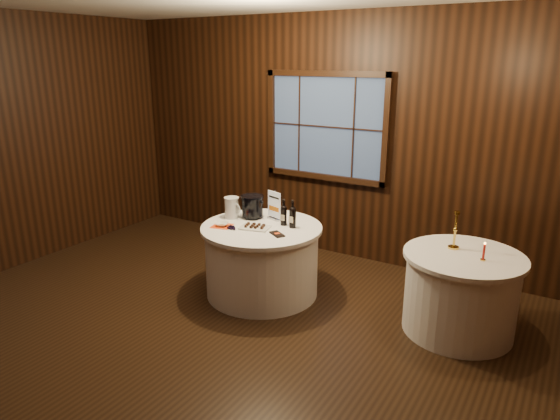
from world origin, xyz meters
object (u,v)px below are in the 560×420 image
Objects in this scene: port_bottle_left at (284,214)px; chocolate_box at (277,234)px; sign_stand at (275,210)px; glass_pitcher at (232,208)px; ice_bucket at (252,206)px; red_candle at (484,253)px; port_bottle_right at (293,216)px; grape_bunch at (232,227)px; side_table at (460,293)px; chocolate_plate at (255,227)px; cracker_bowl at (222,224)px; main_table at (262,260)px; brass_candlestick at (455,235)px.

port_bottle_left is 0.34m from chocolate_box.
sign_stand reaches higher than chocolate_box.
glass_pitcher reaches higher than chocolate_box.
ice_bucket reaches higher than red_candle.
chocolate_box is at bearing -38.21° from sign_stand.
port_bottle_right reaches higher than grape_bunch.
ice_bucket is at bearing 94.61° from grape_bunch.
port_bottle_left is (-1.82, -0.14, 0.50)m from side_table.
glass_pitcher is 2.60m from red_candle.
chocolate_plate reaches higher than grape_bunch.
ice_bucket is 1.91× the size of cracker_bowl.
chocolate_box is (0.52, -0.33, -0.13)m from ice_bucket.
red_candle is at bearing -20.11° from side_table.
chocolate_box reaches higher than main_table.
grape_bunch is (-0.19, -0.14, 0.00)m from chocolate_plate.
chocolate_box is (-1.72, -0.44, 0.39)m from side_table.
port_bottle_right is (0.30, 0.13, 0.51)m from main_table.
chocolate_plate is at bearing -99.44° from main_table.
chocolate_plate reaches higher than chocolate_box.
port_bottle_left is 1.20× the size of glass_pitcher.
sign_stand is 1.16× the size of port_bottle_left.
port_bottle_right is 0.55m from ice_bucket.
ice_bucket is 2.41m from red_candle.
main_table is 0.51m from grape_bunch.
ice_bucket is 0.44m from grape_bunch.
sign_stand is at bearing 87.34° from chocolate_plate.
red_candle reaches higher than grape_bunch.
port_bottle_right reaches higher than side_table.
chocolate_box is 0.50m from grape_bunch.
side_table is 2.09m from chocolate_plate.
chocolate_box is 0.50× the size of brass_candlestick.
red_candle reaches higher than main_table.
side_table is 3.83× the size of port_bottle_left.
red_candle is at bearing 13.90° from glass_pitcher.
sign_stand is 0.38m from chocolate_plate.
glass_pitcher is (-0.73, -0.07, -0.01)m from port_bottle_right.
ice_bucket is at bearing -177.09° from side_table.
red_candle is (2.41, 0.05, -0.07)m from ice_bucket.
cracker_bowl is 2.56m from red_candle.
grape_bunch is at bearing -163.01° from brass_candlestick.
sign_stand is 2.46× the size of cracker_bowl.
brass_candlestick reaches higher than port_bottle_right.
port_bottle_right reaches higher than red_candle.
brass_candlestick is at bearing 150.71° from red_candle.
glass_pitcher is at bearing 105.23° from cracker_bowl.
port_bottle_right is 0.82× the size of brass_candlestick.
chocolate_box is 0.64m from cracker_bowl.
glass_pitcher is at bearing -171.65° from brass_candlestick.
sign_stand is 0.91× the size of brass_candlestick.
side_table is 4.58× the size of glass_pitcher.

